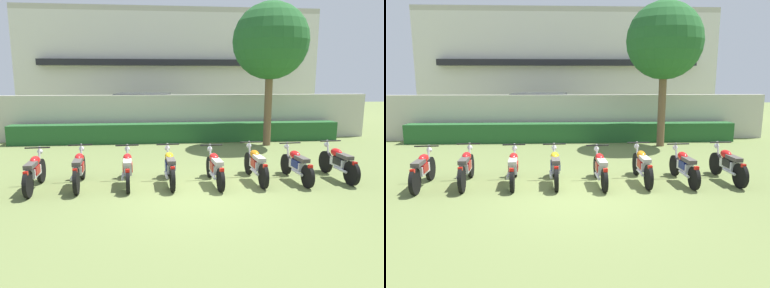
% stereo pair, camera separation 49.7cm
% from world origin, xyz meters
% --- Properties ---
extents(ground, '(60.00, 60.00, 0.00)m').
position_xyz_m(ground, '(0.00, 0.00, 0.00)').
color(ground, olive).
extents(building, '(18.03, 6.50, 6.76)m').
position_xyz_m(building, '(0.00, 16.58, 3.38)').
color(building, silver).
rests_on(building, ground).
extents(compound_wall, '(17.13, 0.30, 1.95)m').
position_xyz_m(compound_wall, '(0.00, 7.56, 0.97)').
color(compound_wall, '#BCB7A8').
rests_on(compound_wall, ground).
extents(hedge_row, '(13.70, 0.70, 0.79)m').
position_xyz_m(hedge_row, '(0.00, 6.86, 0.40)').
color(hedge_row, '#235628').
rests_on(hedge_row, ground).
extents(parked_car, '(4.73, 2.62, 1.89)m').
position_xyz_m(parked_car, '(-1.43, 10.59, 0.94)').
color(parked_car, black).
rests_on(parked_car, ground).
extents(tree_near_inspector, '(2.92, 2.92, 5.52)m').
position_xyz_m(tree_near_inspector, '(3.50, 5.78, 4.03)').
color(tree_near_inspector, brown).
rests_on(tree_near_inspector, ground).
extents(motorcycle_in_row_0, '(0.60, 1.83, 0.97)m').
position_xyz_m(motorcycle_in_row_0, '(-3.87, 0.74, 0.45)').
color(motorcycle_in_row_0, black).
rests_on(motorcycle_in_row_0, ground).
extents(motorcycle_in_row_1, '(0.60, 1.96, 0.98)m').
position_xyz_m(motorcycle_in_row_1, '(-2.85, 0.91, 0.46)').
color(motorcycle_in_row_1, black).
rests_on(motorcycle_in_row_1, ground).
extents(motorcycle_in_row_2, '(0.60, 1.92, 0.94)m').
position_xyz_m(motorcycle_in_row_2, '(-1.66, 0.92, 0.44)').
color(motorcycle_in_row_2, black).
rests_on(motorcycle_in_row_2, ground).
extents(motorcycle_in_row_3, '(0.60, 1.85, 0.97)m').
position_xyz_m(motorcycle_in_row_3, '(-0.60, 0.87, 0.45)').
color(motorcycle_in_row_3, black).
rests_on(motorcycle_in_row_3, ground).
extents(motorcycle_in_row_4, '(0.60, 1.85, 0.94)m').
position_xyz_m(motorcycle_in_row_4, '(0.55, 0.77, 0.44)').
color(motorcycle_in_row_4, black).
rests_on(motorcycle_in_row_4, ground).
extents(motorcycle_in_row_5, '(0.60, 1.96, 0.97)m').
position_xyz_m(motorcycle_in_row_5, '(1.66, 0.93, 0.45)').
color(motorcycle_in_row_5, black).
rests_on(motorcycle_in_row_5, ground).
extents(motorcycle_in_row_6, '(0.60, 1.85, 0.94)m').
position_xyz_m(motorcycle_in_row_6, '(2.73, 0.83, 0.44)').
color(motorcycle_in_row_6, black).
rests_on(motorcycle_in_row_6, ground).
extents(motorcycle_in_row_7, '(0.60, 1.88, 0.97)m').
position_xyz_m(motorcycle_in_row_7, '(3.92, 0.90, 0.45)').
color(motorcycle_in_row_7, black).
rests_on(motorcycle_in_row_7, ground).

